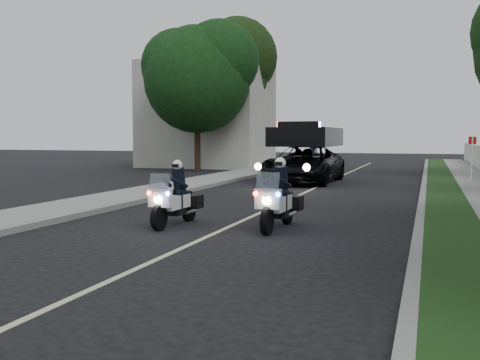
{
  "coord_description": "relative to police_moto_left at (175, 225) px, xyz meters",
  "views": [
    {
      "loc": [
        4.26,
        -8.72,
        2.06
      ],
      "look_at": [
        -0.06,
        3.89,
        1.0
      ],
      "focal_mm": 41.29,
      "sensor_mm": 36.0,
      "label": 1
    }
  ],
  "objects": [
    {
      "name": "ground",
      "position": [
        1.25,
        -2.74,
        0.0
      ],
      "size": [
        120.0,
        120.0,
        0.0
      ],
      "primitive_type": "plane",
      "color": "black",
      "rests_on": "ground"
    },
    {
      "name": "curb_right",
      "position": [
        5.35,
        7.26,
        0.07
      ],
      "size": [
        0.2,
        60.0,
        0.15
      ],
      "primitive_type": "cube",
      "color": "gray",
      "rests_on": "ground"
    },
    {
      "name": "grass_verge",
      "position": [
        6.05,
        7.26,
        0.08
      ],
      "size": [
        1.2,
        60.0,
        0.16
      ],
      "primitive_type": "cube",
      "color": "#193814",
      "rests_on": "ground"
    },
    {
      "name": "curb_left",
      "position": [
        -2.85,
        7.26,
        0.07
      ],
      "size": [
        0.2,
        60.0,
        0.15
      ],
      "primitive_type": "cube",
      "color": "gray",
      "rests_on": "ground"
    },
    {
      "name": "sidewalk_left",
      "position": [
        -3.95,
        7.26,
        0.08
      ],
      "size": [
        2.0,
        60.0,
        0.16
      ],
      "primitive_type": "cube",
      "color": "gray",
      "rests_on": "ground"
    },
    {
      "name": "building_far",
      "position": [
        -8.75,
        23.26,
        3.5
      ],
      "size": [
        8.0,
        6.0,
        7.0
      ],
      "primitive_type": "cube",
      "color": "#A8A396",
      "rests_on": "ground"
    },
    {
      "name": "lane_marking",
      "position": [
        1.25,
        7.26,
        0.0
      ],
      "size": [
        0.12,
        50.0,
        0.01
      ],
      "primitive_type": "cube",
      "color": "#BFB78C",
      "rests_on": "ground"
    },
    {
      "name": "police_moto_left",
      "position": [
        0.0,
        0.0,
        0.0
      ],
      "size": [
        0.69,
        1.81,
        1.52
      ],
      "primitive_type": null,
      "rotation": [
        0.0,
        0.0,
        -0.04
      ],
      "color": "white",
      "rests_on": "ground"
    },
    {
      "name": "police_moto_right",
      "position": [
        2.38,
        0.29,
        0.0
      ],
      "size": [
        0.72,
        1.9,
        1.6
      ],
      "primitive_type": null,
      "rotation": [
        0.0,
        0.0,
        -0.03
      ],
      "color": "silver",
      "rests_on": "ground"
    },
    {
      "name": "police_suv",
      "position": [
        0.29,
        12.59,
        0.0
      ],
      "size": [
        2.86,
        5.97,
        2.88
      ],
      "primitive_type": "imported",
      "rotation": [
        0.0,
        0.0,
        -0.02
      ],
      "color": "black",
      "rests_on": "ground"
    },
    {
      "name": "bicycle",
      "position": [
        -1.27,
        22.27,
        0.0
      ],
      "size": [
        0.64,
        1.65,
        0.85
      ],
      "primitive_type": "imported",
      "rotation": [
        0.0,
        0.0,
        -0.04
      ],
      "color": "black",
      "rests_on": "ground"
    },
    {
      "name": "cyclist",
      "position": [
        -1.27,
        22.27,
        0.0
      ],
      "size": [
        0.61,
        0.45,
        1.56
      ],
      "primitive_type": "imported",
      "rotation": [
        0.0,
        0.0,
        3.28
      ],
      "color": "black",
      "rests_on": "ground"
    },
    {
      "name": "sign_post",
      "position": [
        7.25,
        14.0,
        0.0
      ],
      "size": [
        0.35,
        0.35,
        2.11
      ],
      "primitive_type": null,
      "rotation": [
        0.0,
        0.0,
        -0.06
      ],
      "color": "#A3140B",
      "rests_on": "ground"
    },
    {
      "name": "tree_left_near",
      "position": [
        -7.35,
        18.34,
        0.0
      ],
      "size": [
        8.04,
        8.04,
        10.38
      ],
      "primitive_type": null,
      "rotation": [
        0.0,
        0.0,
        -0.36
      ],
      "color": "#143913",
      "rests_on": "ground"
    },
    {
      "name": "tree_left_far",
      "position": [
        -8.13,
        23.4,
        0.0
      ],
      "size": [
        7.19,
        7.19,
        11.8
      ],
      "primitive_type": null,
      "rotation": [
        0.0,
        0.0,
        -0.02
      ],
      "color": "#1A3310",
      "rests_on": "ground"
    }
  ]
}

